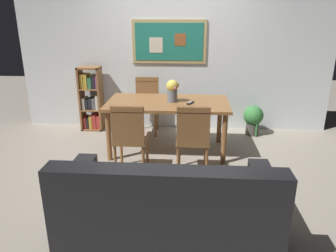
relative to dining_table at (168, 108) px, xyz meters
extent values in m
plane|color=gray|center=(0.02, -0.39, -0.65)|extent=(12.00, 12.00, 0.00)
cube|color=silver|center=(0.02, 1.10, 0.65)|extent=(5.20, 0.10, 2.60)
cube|color=tan|center=(-0.05, 1.04, 0.82)|extent=(1.21, 0.02, 0.69)
cube|color=#1E7260|center=(-0.05, 1.02, 0.82)|extent=(1.11, 0.01, 0.59)
cube|color=beige|center=(-0.27, 1.01, 0.76)|extent=(0.22, 0.00, 0.24)
cube|color=brown|center=(0.13, 1.01, 0.85)|extent=(0.18, 0.00, 0.19)
cube|color=brown|center=(0.00, 0.00, 0.07)|extent=(1.70, 0.92, 0.04)
cylinder|color=brown|center=(-0.77, -0.38, -0.30)|extent=(0.07, 0.07, 0.70)
cylinder|color=brown|center=(0.77, -0.38, -0.30)|extent=(0.07, 0.07, 0.70)
cylinder|color=brown|center=(-0.77, 0.38, -0.30)|extent=(0.07, 0.07, 0.70)
cylinder|color=brown|center=(0.77, 0.38, -0.30)|extent=(0.07, 0.07, 0.70)
cube|color=brown|center=(0.36, -0.68, -0.21)|extent=(0.40, 0.40, 0.03)
cube|color=#997A66|center=(0.36, -0.68, -0.19)|extent=(0.36, 0.36, 0.03)
cylinder|color=brown|center=(0.19, -0.85, -0.44)|extent=(0.04, 0.04, 0.42)
cylinder|color=brown|center=(0.53, -0.85, -0.44)|extent=(0.04, 0.04, 0.42)
cylinder|color=brown|center=(0.19, -0.51, -0.44)|extent=(0.04, 0.04, 0.42)
cylinder|color=brown|center=(0.53, -0.51, -0.44)|extent=(0.04, 0.04, 0.42)
cube|color=brown|center=(0.36, -0.86, 0.03)|extent=(0.38, 0.04, 0.46)
cube|color=brown|center=(0.36, -0.86, 0.23)|extent=(0.38, 0.05, 0.06)
cube|color=brown|center=(-0.41, 0.71, -0.21)|extent=(0.40, 0.40, 0.03)
cube|color=#997A66|center=(-0.41, 0.71, -0.19)|extent=(0.36, 0.36, 0.03)
cylinder|color=brown|center=(-0.24, 0.88, -0.44)|extent=(0.04, 0.04, 0.42)
cylinder|color=brown|center=(-0.58, 0.88, -0.44)|extent=(0.04, 0.04, 0.42)
cylinder|color=brown|center=(-0.24, 0.54, -0.44)|extent=(0.04, 0.04, 0.42)
cylinder|color=brown|center=(-0.58, 0.54, -0.44)|extent=(0.04, 0.04, 0.42)
cube|color=brown|center=(-0.41, 0.89, 0.03)|extent=(0.38, 0.04, 0.46)
cube|color=brown|center=(-0.41, 0.89, 0.23)|extent=(0.38, 0.05, 0.06)
cube|color=brown|center=(-0.40, -0.71, -0.21)|extent=(0.40, 0.40, 0.03)
cube|color=#997A66|center=(-0.40, -0.71, -0.19)|extent=(0.36, 0.36, 0.03)
cylinder|color=brown|center=(-0.57, -0.88, -0.44)|extent=(0.04, 0.04, 0.42)
cylinder|color=brown|center=(-0.23, -0.88, -0.44)|extent=(0.04, 0.04, 0.42)
cylinder|color=brown|center=(-0.57, -0.54, -0.44)|extent=(0.04, 0.04, 0.42)
cylinder|color=brown|center=(-0.23, -0.54, -0.44)|extent=(0.04, 0.04, 0.42)
cube|color=brown|center=(-0.40, -0.89, 0.03)|extent=(0.38, 0.04, 0.46)
cube|color=brown|center=(-0.40, -0.89, 0.23)|extent=(0.38, 0.05, 0.06)
cube|color=black|center=(0.15, -1.95, -0.45)|extent=(1.80, 0.84, 0.40)
cube|color=black|center=(0.15, -2.27, -0.03)|extent=(1.80, 0.20, 0.44)
cube|color=black|center=(-0.66, -1.95, -0.14)|extent=(0.18, 0.80, 0.22)
cube|color=black|center=(0.96, -1.95, -0.14)|extent=(0.18, 0.80, 0.22)
cube|color=#B78C33|center=(-0.30, -2.13, -0.09)|extent=(0.32, 0.16, 0.33)
cube|color=#8C6B4C|center=(0.15, -2.13, -0.09)|extent=(0.32, 0.16, 0.33)
cube|color=brown|center=(-1.53, 0.85, -0.11)|extent=(0.03, 0.28, 1.08)
cube|color=brown|center=(-1.20, 0.85, -0.11)|extent=(0.03, 0.28, 1.08)
cube|color=brown|center=(-1.36, 0.85, -0.64)|extent=(0.36, 0.28, 0.03)
cube|color=brown|center=(-1.36, 0.85, 0.41)|extent=(0.36, 0.28, 0.03)
cube|color=brown|center=(-1.36, 0.85, -0.29)|extent=(0.30, 0.28, 0.02)
cube|color=brown|center=(-1.36, 0.85, 0.07)|extent=(0.30, 0.28, 0.02)
cube|color=#B2332D|center=(-1.48, 0.85, -0.52)|extent=(0.04, 0.22, 0.20)
cube|color=black|center=(-1.43, 0.85, -0.53)|extent=(0.04, 0.22, 0.18)
cube|color=gold|center=(-1.38, 0.85, -0.51)|extent=(0.05, 0.22, 0.22)
cube|color=#B2332D|center=(-1.32, 0.85, -0.50)|extent=(0.06, 0.22, 0.24)
cube|color=#B2332D|center=(-1.24, 0.85, -0.51)|extent=(0.06, 0.22, 0.23)
cube|color=beige|center=(-1.48, 0.85, -0.19)|extent=(0.05, 0.22, 0.19)
cube|color=black|center=(-1.42, 0.85, -0.20)|extent=(0.04, 0.22, 0.17)
cube|color=black|center=(-1.36, 0.85, -0.19)|extent=(0.06, 0.22, 0.19)
cube|color=#595960|center=(-1.30, 0.85, -0.19)|extent=(0.05, 0.22, 0.19)
cube|color=beige|center=(-1.25, 0.85, -0.17)|extent=(0.04, 0.22, 0.23)
cube|color=gold|center=(-1.48, 0.85, 0.20)|extent=(0.05, 0.22, 0.24)
cube|color=gold|center=(-1.41, 0.85, 0.19)|extent=(0.06, 0.22, 0.23)
cube|color=#337247|center=(-1.34, 0.85, 0.17)|extent=(0.06, 0.22, 0.18)
cube|color=black|center=(-1.28, 0.85, 0.17)|extent=(0.05, 0.22, 0.19)
cube|color=#7F3F72|center=(-1.22, 0.85, 0.18)|extent=(0.06, 0.22, 0.20)
cylinder|color=#4C4742|center=(1.35, 0.76, -0.55)|extent=(0.21, 0.21, 0.20)
cylinder|color=#332319|center=(1.35, 0.76, -0.46)|extent=(0.19, 0.19, 0.02)
sphere|color=#387F3D|center=(1.35, 0.76, -0.32)|extent=(0.32, 0.32, 0.32)
cylinder|color=#387F3D|center=(1.39, 0.64, -0.52)|extent=(0.03, 0.03, 0.21)
cylinder|color=#387F3D|center=(1.45, 0.83, -0.56)|extent=(0.03, 0.03, 0.30)
cylinder|color=slate|center=(0.06, 0.00, 0.17)|extent=(0.14, 0.14, 0.17)
sphere|color=#EACC4C|center=(0.06, 0.00, 0.31)|extent=(0.16, 0.16, 0.16)
sphere|color=silver|center=(0.03, 0.06, 0.31)|extent=(0.08, 0.08, 0.08)
sphere|color=pink|center=(0.10, -0.06, 0.29)|extent=(0.05, 0.05, 0.05)
sphere|color=#D86633|center=(0.13, 0.02, 0.32)|extent=(0.06, 0.06, 0.06)
cube|color=black|center=(0.32, -0.08, 0.10)|extent=(0.11, 0.16, 0.02)
cube|color=gray|center=(0.32, -0.08, 0.11)|extent=(0.07, 0.10, 0.00)
camera|label=1|loc=(0.31, -4.35, 1.25)|focal=34.46mm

